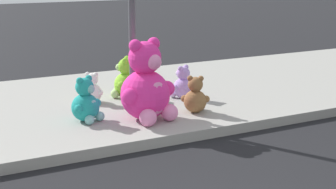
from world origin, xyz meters
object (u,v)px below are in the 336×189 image
object	(u,v)px
plush_teal	(86,103)
plush_brown	(195,98)
sign_pole	(132,1)
plush_pink_large	(147,88)
plush_white	(92,91)
plush_lime	(125,81)
plush_lavender	(182,85)

from	to	relation	value
plush_teal	plush_brown	xyz separation A→B (m)	(1.65, -0.32, -0.03)
sign_pole	plush_teal	bearing A→B (deg)	-163.03
plush_brown	sign_pole	bearing A→B (deg)	143.70
plush_pink_large	plush_white	size ratio (longest dim) A/B	2.34
plush_teal	plush_white	xyz separation A→B (m)	(0.41, 0.95, -0.06)
sign_pole	plush_teal	size ratio (longest dim) A/B	4.77
plush_white	plush_teal	bearing A→B (deg)	-113.34
plush_lime	plush_lavender	bearing A→B (deg)	-31.88
sign_pole	plush_teal	world-z (taller)	sign_pole
plush_teal	plush_lavender	distance (m)	1.97
plush_pink_large	plush_white	bearing A→B (deg)	108.08
plush_pink_large	plush_lime	world-z (taller)	plush_pink_large
plush_teal	plush_brown	size ratio (longest dim) A/B	1.15
plush_pink_large	plush_teal	xyz separation A→B (m)	(-0.82, 0.32, -0.21)
plush_teal	plush_brown	bearing A→B (deg)	-10.93
plush_teal	plush_lavender	bearing A→B (deg)	15.97
plush_pink_large	plush_brown	size ratio (longest dim) A/B	2.06
plush_lavender	plush_teal	bearing A→B (deg)	-164.03
sign_pole	plush_white	xyz separation A→B (m)	(-0.45, 0.68, -1.49)
plush_brown	plush_lavender	bearing A→B (deg)	74.13
plush_brown	plush_white	bearing A→B (deg)	134.46
sign_pole	plush_pink_large	distance (m)	1.35
plush_pink_large	plush_brown	xyz separation A→B (m)	(0.83, 0.00, -0.25)
plush_lime	sign_pole	bearing A→B (deg)	-103.68
plush_lavender	plush_white	xyz separation A→B (m)	(-1.48, 0.40, -0.02)
plush_teal	plush_white	distance (m)	1.03
plush_lime	plush_brown	distance (m)	1.51
plush_white	plush_lavender	bearing A→B (deg)	-15.21
plush_white	plush_brown	size ratio (longest dim) A/B	0.88
plush_white	plush_brown	xyz separation A→B (m)	(1.24, -1.26, 0.03)
plush_teal	plush_lime	xyz separation A→B (m)	(1.05, 1.06, 0.01)
plush_pink_large	plush_teal	size ratio (longest dim) A/B	1.79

